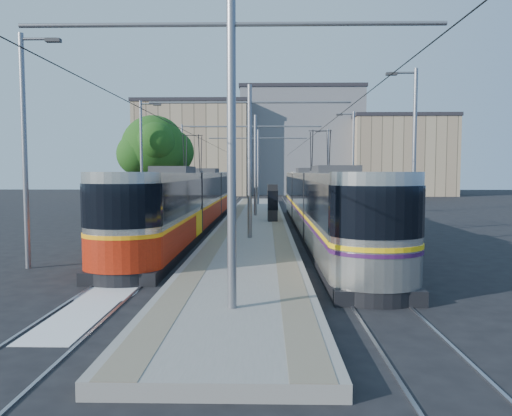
{
  "coord_description": "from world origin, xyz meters",
  "views": [
    {
      "loc": [
        0.76,
        -14.95,
        3.33
      ],
      "look_at": [
        0.27,
        9.08,
        1.6
      ],
      "focal_mm": 35.0,
      "sensor_mm": 36.0,
      "label": 1
    }
  ],
  "objects": [
    {
      "name": "street_lamps",
      "position": [
        -0.0,
        21.0,
        4.18
      ],
      "size": [
        15.18,
        38.22,
        8.0
      ],
      "color": "gray",
      "rests_on": "ground"
    },
    {
      "name": "tram_left",
      "position": [
        -3.6,
        14.65,
        1.71
      ],
      "size": [
        2.43,
        31.22,
        5.5
      ],
      "color": "black",
      "rests_on": "ground"
    },
    {
      "name": "tree",
      "position": [
        -7.04,
        21.15,
        5.0
      ],
      "size": [
        5.09,
        4.71,
        7.4
      ],
      "color": "#382314",
      "rests_on": "ground"
    },
    {
      "name": "track_arrow",
      "position": [
        -3.6,
        -3.0,
        0.01
      ],
      "size": [
        1.2,
        5.0,
        0.01
      ],
      "primitive_type": "cube",
      "color": "silver",
      "rests_on": "ground"
    },
    {
      "name": "shelter",
      "position": [
        1.16,
        15.95,
        1.5
      ],
      "size": [
        0.67,
        1.05,
        2.28
      ],
      "rotation": [
        0.0,
        0.0,
        0.03
      ],
      "color": "black",
      "rests_on": "platform"
    },
    {
      "name": "catenary",
      "position": [
        0.0,
        14.15,
        4.52
      ],
      "size": [
        9.2,
        70.0,
        7.0
      ],
      "color": "gray",
      "rests_on": "platform"
    },
    {
      "name": "platform",
      "position": [
        0.0,
        17.0,
        0.15
      ],
      "size": [
        4.0,
        50.0,
        0.3
      ],
      "primitive_type": "cube",
      "color": "gray",
      "rests_on": "ground"
    },
    {
      "name": "building_centre",
      "position": [
        6.0,
        64.0,
        8.0
      ],
      "size": [
        18.36,
        14.28,
        15.98
      ],
      "color": "slate",
      "rests_on": "ground"
    },
    {
      "name": "tactile_strip_left",
      "position": [
        -1.45,
        17.0,
        0.3
      ],
      "size": [
        0.7,
        50.0,
        0.01
      ],
      "primitive_type": "cube",
      "color": "gray",
      "rests_on": "platform"
    },
    {
      "name": "tram_right",
      "position": [
        3.6,
        11.57,
        1.86
      ],
      "size": [
        2.43,
        29.23,
        5.5
      ],
      "color": "black",
      "rests_on": "ground"
    },
    {
      "name": "building_right",
      "position": [
        20.0,
        58.0,
        5.7
      ],
      "size": [
        14.28,
        10.2,
        11.38
      ],
      "color": "tan",
      "rests_on": "ground"
    },
    {
      "name": "rails",
      "position": [
        0.0,
        17.0,
        0.02
      ],
      "size": [
        8.71,
        70.0,
        0.03
      ],
      "color": "gray",
      "rests_on": "ground"
    },
    {
      "name": "ground",
      "position": [
        0.0,
        0.0,
        0.0
      ],
      "size": [
        160.0,
        160.0,
        0.0
      ],
      "primitive_type": "plane",
      "color": "black",
      "rests_on": "ground"
    },
    {
      "name": "tactile_strip_right",
      "position": [
        1.45,
        17.0,
        0.3
      ],
      "size": [
        0.7,
        50.0,
        0.01
      ],
      "primitive_type": "cube",
      "color": "gray",
      "rests_on": "platform"
    },
    {
      "name": "building_left",
      "position": [
        -10.0,
        60.0,
        6.8
      ],
      "size": [
        16.32,
        12.24,
        13.57
      ],
      "color": "tan",
      "rests_on": "ground"
    }
  ]
}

